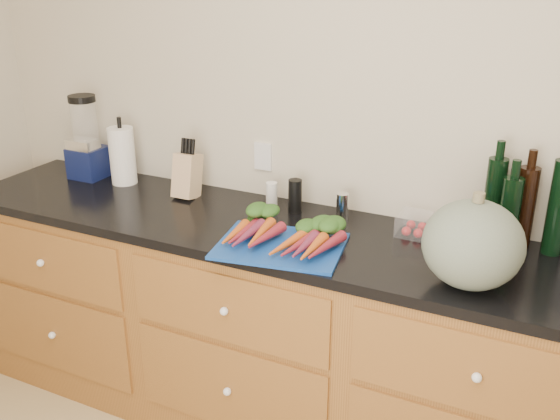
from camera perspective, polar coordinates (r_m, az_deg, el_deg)
The scene contains 14 objects.
wall_back at distance 2.49m, azimuth 11.23°, elevation 7.22°, with size 4.10×0.05×2.60m, color beige.
cabinets at distance 2.56m, azimuth 7.82°, elevation -13.25°, with size 3.60×0.64×0.90m.
countertop at distance 2.32m, azimuth 8.44°, elevation -3.69°, with size 3.64×0.62×0.04m, color black.
cutting_board at distance 2.27m, azimuth 0.05°, elevation -3.30°, with size 0.45×0.34×0.01m, color #113D93.
carrots at distance 2.30m, azimuth 0.58°, elevation -2.11°, with size 0.44×0.32×0.06m.
squash at distance 2.05m, azimuth 17.22°, elevation -3.02°, with size 0.32×0.32×0.29m, color #536151.
blender_appliance at distance 3.10m, azimuth -17.28°, elevation 5.96°, with size 0.16×0.16×0.39m.
paper_towel at distance 2.98m, azimuth -14.21°, elevation 4.83°, with size 0.12×0.12×0.26m, color white.
knife_block at distance 2.76m, azimuth -8.49°, elevation 3.13°, with size 0.10×0.10×0.19m, color tan.
grinder_salt at distance 2.62m, azimuth -0.77°, elevation 1.37°, with size 0.05×0.05×0.11m, color white.
grinder_pepper at distance 2.57m, azimuth 1.38°, elevation 1.31°, with size 0.06×0.06×0.14m, color black.
canister_chrome at distance 2.50m, azimuth 5.72°, elevation 0.29°, with size 0.05×0.05×0.11m, color white.
tomato_box at distance 2.42m, azimuth 12.75°, elevation -1.38°, with size 0.17×0.14×0.08m, color white.
bottles at distance 2.37m, azimuth 21.25°, elevation 0.19°, with size 0.29×0.15×0.34m.
Camera 1 is at (0.59, -0.71, 1.92)m, focal length 40.00 mm.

